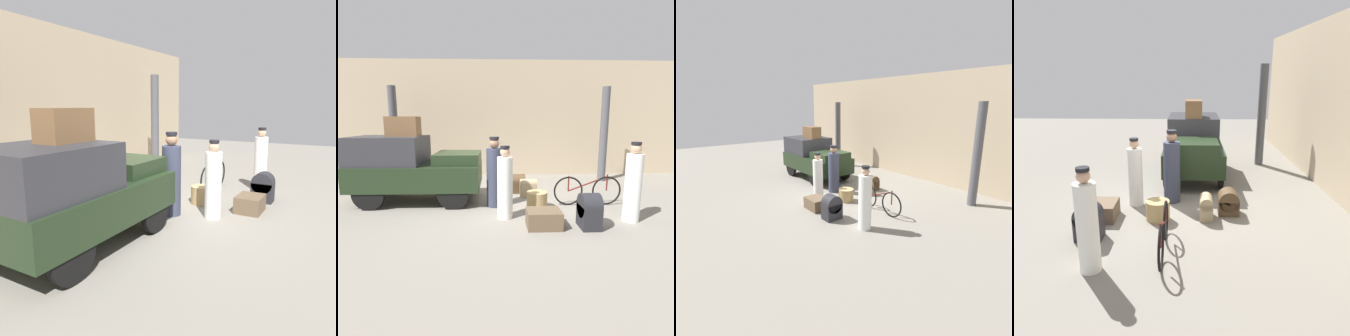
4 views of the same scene
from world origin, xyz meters
TOP-DOWN VIEW (x-y plane):
  - ground_plane at (0.00, 0.00)m, footprint 30.00×30.00m
  - canopy_pillar_left at (-3.61, 2.76)m, footprint 0.28×0.28m
  - truck at (-2.33, 0.47)m, footprint 3.33×1.66m
  - bicycle at (2.31, -0.06)m, footprint 1.77×0.04m
  - wicker_basket at (0.96, -0.30)m, footprint 0.51×0.51m
  - porter_with_bicycle at (-0.10, -0.05)m, footprint 0.40×0.40m
  - porter_carrying_trunk at (2.89, -1.20)m, footprint 0.35×0.35m
  - porter_standing_middle at (0.14, -0.91)m, footprint 0.35×0.35m
  - trunk_large_brown at (1.85, -1.53)m, footprint 0.38×0.51m
  - suitcase_small_leather at (0.92, -1.48)m, footprint 0.70×0.55m
  - suitcase_black_upright at (0.60, 1.26)m, footprint 0.43×0.46m
  - trunk_umber_medium at (0.86, 0.75)m, footprint 0.48×0.28m
  - trunk_on_truck_roof at (-2.50, 0.47)m, footprint 0.81×0.49m

SIDE VIEW (x-z plane):
  - ground_plane at x=0.00m, z-range 0.00..0.00m
  - suitcase_small_leather at x=0.92m, z-range 0.00..0.37m
  - wicker_basket at x=0.96m, z-range 0.00..0.43m
  - suitcase_black_upright at x=0.60m, z-range -0.02..0.55m
  - trunk_umber_medium at x=0.86m, z-range 0.01..0.54m
  - trunk_large_brown at x=1.85m, z-range 0.00..0.72m
  - bicycle at x=2.31m, z-range -0.02..0.80m
  - porter_standing_middle at x=0.14m, z-range -0.07..1.57m
  - porter_carrying_trunk at x=2.89m, z-range -0.07..1.67m
  - porter_with_bicycle at x=-0.10m, z-range -0.08..1.71m
  - truck at x=-2.33m, z-range 0.08..1.85m
  - canopy_pillar_left at x=-3.61m, z-range 0.00..3.36m
  - trunk_on_truck_roof at x=-2.50m, z-range 1.77..2.29m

